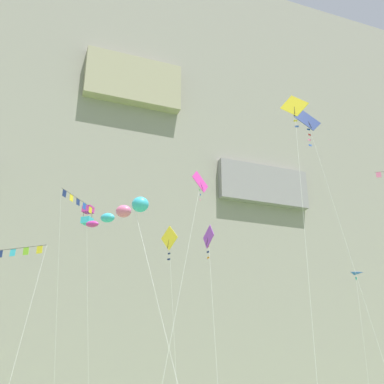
% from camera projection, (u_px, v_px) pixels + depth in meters
% --- Properties ---
extents(cliff_face, '(180.00, 24.35, 71.20)m').
position_uv_depth(cliff_face, '(114.00, 163.00, 78.32)').
color(cliff_face, gray).
rests_on(cliff_face, ground).
extents(kite_box_mid_center, '(1.59, 3.35, 16.71)m').
position_uv_depth(kite_box_mid_center, '(88.00, 216.00, 42.25)').
color(kite_box_mid_center, '#CC3399').
rests_on(kite_box_mid_center, ground).
extents(kite_diamond_near_cliff, '(2.26, 4.01, 20.62)m').
position_uv_depth(kite_diamond_near_cliff, '(309.00, 126.00, 33.52)').
color(kite_diamond_near_cliff, navy).
rests_on(kite_diamond_near_cliff, ground).
extents(kite_diamond_mid_right, '(1.40, 4.97, 12.88)m').
position_uv_depth(kite_diamond_mid_right, '(209.00, 240.00, 34.25)').
color(kite_diamond_mid_right, purple).
rests_on(kite_diamond_mid_right, ground).
extents(kite_banner_far_right, '(3.26, 4.17, 16.09)m').
position_uv_depth(kite_banner_far_right, '(77.00, 208.00, 38.50)').
color(kite_banner_far_right, black).
rests_on(kite_banner_far_right, ground).
extents(kite_diamond_mid_left, '(0.83, 3.51, 14.84)m').
position_uv_depth(kite_diamond_mid_left, '(169.00, 240.00, 41.02)').
color(kite_diamond_mid_left, yellow).
rests_on(kite_diamond_mid_left, ground).
extents(kite_diamond_upper_left, '(2.49, 3.23, 18.15)m').
position_uv_depth(kite_diamond_upper_left, '(295.00, 114.00, 27.30)').
color(kite_diamond_upper_left, yellow).
rests_on(kite_diamond_upper_left, ground).
extents(kite_delta_low_center, '(2.64, 2.91, 11.55)m').
position_uv_depth(kite_delta_low_center, '(356.00, 285.00, 46.79)').
color(kite_delta_low_center, blue).
rests_on(kite_delta_low_center, ground).
extents(kite_banner_low_right, '(3.78, 6.63, 9.55)m').
position_uv_depth(kite_banner_low_right, '(13.00, 259.00, 28.11)').
color(kite_banner_low_right, black).
rests_on(kite_banner_low_right, ground).
extents(kite_windsock_high_right, '(3.80, 9.30, 12.04)m').
position_uv_depth(kite_windsock_high_right, '(125.00, 211.00, 27.44)').
color(kite_windsock_high_right, '#38B2D1').
rests_on(kite_windsock_high_right, ground).
extents(kite_diamond_high_center, '(3.64, 2.42, 13.21)m').
position_uv_depth(kite_diamond_high_center, '(198.00, 194.00, 25.87)').
color(kite_diamond_high_center, '#CC3399').
rests_on(kite_diamond_high_center, ground).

